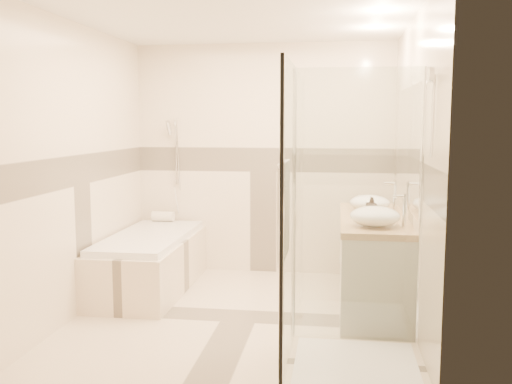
# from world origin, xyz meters

# --- Properties ---
(room) EXTENTS (2.82, 3.02, 2.52)m
(room) POSITION_xyz_m (0.06, 0.01, 1.26)
(room) COLOR beige
(room) RESTS_ON ground
(bathtub) EXTENTS (0.75, 1.70, 0.56)m
(bathtub) POSITION_xyz_m (-1.02, 0.65, 0.31)
(bathtub) COLOR beige
(bathtub) RESTS_ON ground
(vanity) EXTENTS (0.58, 1.62, 0.85)m
(vanity) POSITION_xyz_m (1.12, 0.30, 0.43)
(vanity) COLOR silver
(vanity) RESTS_ON ground
(shower_enclosure) EXTENTS (0.96, 0.93, 2.04)m
(shower_enclosure) POSITION_xyz_m (0.83, -0.97, 0.51)
(shower_enclosure) COLOR beige
(shower_enclosure) RESTS_ON ground
(vessel_sink_near) EXTENTS (0.37, 0.37, 0.15)m
(vessel_sink_near) POSITION_xyz_m (1.10, 0.61, 0.92)
(vessel_sink_near) COLOR white
(vessel_sink_near) RESTS_ON vanity
(vessel_sink_far) EXTENTS (0.39, 0.39, 0.16)m
(vessel_sink_far) POSITION_xyz_m (1.10, -0.18, 0.93)
(vessel_sink_far) COLOR white
(vessel_sink_far) RESTS_ON vanity
(faucet_near) EXTENTS (0.11, 0.03, 0.28)m
(faucet_near) POSITION_xyz_m (1.32, 0.61, 1.01)
(faucet_near) COLOR silver
(faucet_near) RESTS_ON vanity
(faucet_far) EXTENTS (0.11, 0.03, 0.26)m
(faucet_far) POSITION_xyz_m (1.32, -0.18, 1.00)
(faucet_far) COLOR silver
(faucet_far) RESTS_ON vanity
(amenity_bottle_a) EXTENTS (0.09, 0.09, 0.16)m
(amenity_bottle_a) POSITION_xyz_m (1.10, 0.37, 0.93)
(amenity_bottle_a) COLOR black
(amenity_bottle_a) RESTS_ON vanity
(amenity_bottle_b) EXTENTS (0.13, 0.13, 0.17)m
(amenity_bottle_b) POSITION_xyz_m (1.10, 0.27, 0.93)
(amenity_bottle_b) COLOR black
(amenity_bottle_b) RESTS_ON vanity
(folded_towels) EXTENTS (0.19, 0.27, 0.08)m
(folded_towels) POSITION_xyz_m (1.10, 1.00, 0.89)
(folded_towels) COLOR white
(folded_towels) RESTS_ON vanity
(rolled_towel) EXTENTS (0.24, 0.11, 0.11)m
(rolled_towel) POSITION_xyz_m (-1.11, 1.38, 0.62)
(rolled_towel) COLOR white
(rolled_towel) RESTS_ON bathtub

